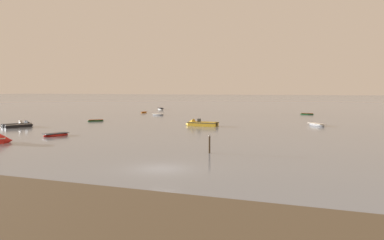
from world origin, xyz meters
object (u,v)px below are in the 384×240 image
at_px(motorboat_moored_0, 21,126).
at_px(rowboat_moored_4, 56,135).
at_px(rowboat_moored_2, 158,115).
at_px(rowboat_moored_6, 317,125).
at_px(rowboat_moored_5, 161,109).
at_px(motorboat_moored_1, 198,124).
at_px(rowboat_moored_0, 96,121).
at_px(rowboat_moored_1, 144,112).
at_px(mooring_post_near, 209,145).
at_px(rowboat_moored_7, 307,114).

xyz_separation_m(motorboat_moored_0, rowboat_moored_4, (13.94, -8.12, -0.09)).
relative_size(rowboat_moored_2, rowboat_moored_6, 0.90).
bearing_deg(rowboat_moored_5, motorboat_moored_1, -3.14).
distance_m(rowboat_moored_4, rowboat_moored_5, 68.71).
distance_m(rowboat_moored_0, rowboat_moored_5, 44.95).
bearing_deg(rowboat_moored_6, rowboat_moored_2, -148.65).
xyz_separation_m(motorboat_moored_1, rowboat_moored_5, (-29.23, 46.20, -0.08)).
bearing_deg(rowboat_moored_0, rowboat_moored_1, 55.18).
bearing_deg(rowboat_moored_6, mooring_post_near, -50.08).
bearing_deg(rowboat_moored_6, rowboat_moored_0, -119.16).
height_order(rowboat_moored_2, mooring_post_near, mooring_post_near).
height_order(rowboat_moored_4, rowboat_moored_7, rowboat_moored_4).
height_order(motorboat_moored_1, rowboat_moored_6, motorboat_moored_1).
xyz_separation_m(rowboat_moored_1, mooring_post_near, (36.94, -56.04, 0.72)).
xyz_separation_m(rowboat_moored_4, rowboat_moored_5, (-16.33, 66.74, 0.04)).
xyz_separation_m(rowboat_moored_2, motorboat_moored_1, (18.55, -22.38, 0.12)).
height_order(motorboat_moored_1, mooring_post_near, mooring_post_near).
xyz_separation_m(rowboat_moored_7, mooring_post_near, (-4.01, -64.26, 0.71)).
relative_size(rowboat_moored_4, mooring_post_near, 1.92).
distance_m(motorboat_moored_0, rowboat_moored_7, 65.16).
relative_size(motorboat_moored_0, rowboat_moored_6, 1.34).
bearing_deg(rowboat_moored_6, rowboat_moored_1, -152.86).
height_order(motorboat_moored_0, mooring_post_near, mooring_post_near).
height_order(rowboat_moored_1, rowboat_moored_5, rowboat_moored_5).
bearing_deg(motorboat_moored_0, rowboat_moored_7, -20.04).
xyz_separation_m(rowboat_moored_0, rowboat_moored_7, (36.93, 35.82, 0.01)).
height_order(rowboat_moored_5, mooring_post_near, mooring_post_near).
bearing_deg(rowboat_moored_0, rowboat_moored_6, -35.72).
relative_size(rowboat_moored_7, mooring_post_near, 1.65).
relative_size(rowboat_moored_0, motorboat_moored_0, 0.55).
xyz_separation_m(rowboat_moored_5, rowboat_moored_6, (48.19, -39.05, -0.02)).
relative_size(rowboat_moored_5, rowboat_moored_6, 1.13).
bearing_deg(motorboat_moored_0, rowboat_moored_1, 18.73).
height_order(rowboat_moored_1, mooring_post_near, mooring_post_near).
bearing_deg(motorboat_moored_0, rowboat_moored_2, 6.35).
bearing_deg(rowboat_moored_2, motorboat_moored_0, 94.76).
height_order(rowboat_moored_0, rowboat_moored_1, same).
distance_m(rowboat_moored_1, mooring_post_near, 67.13).
bearing_deg(rowboat_moored_5, rowboat_moored_1, -24.88).
relative_size(rowboat_moored_1, motorboat_moored_1, 0.54).
relative_size(rowboat_moored_0, rowboat_moored_5, 0.65).
bearing_deg(motorboat_moored_1, motorboat_moored_0, 26.45).
height_order(rowboat_moored_0, rowboat_moored_5, rowboat_moored_5).
bearing_deg(motorboat_moored_0, rowboat_moored_4, -100.45).
relative_size(rowboat_moored_1, mooring_post_near, 1.60).
xyz_separation_m(rowboat_moored_0, mooring_post_near, (32.91, -28.44, 0.72)).
height_order(rowboat_moored_2, motorboat_moored_0, motorboat_moored_0).
xyz_separation_m(motorboat_moored_1, rowboat_moored_7, (14.85, 37.64, -0.13)).
xyz_separation_m(rowboat_moored_5, mooring_post_near, (40.07, -72.82, 0.66)).
xyz_separation_m(rowboat_moored_1, rowboat_moored_6, (45.06, -22.28, 0.04)).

